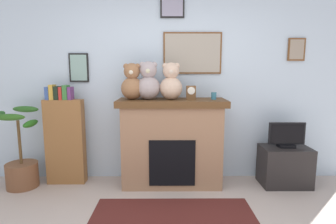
# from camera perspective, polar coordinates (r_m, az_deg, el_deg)

# --- Properties ---
(back_wall) EXTENTS (5.20, 0.15, 2.60)m
(back_wall) POSITION_cam_1_polar(r_m,az_deg,el_deg) (3.74, -0.32, 6.01)
(back_wall) COLOR silver
(back_wall) RESTS_ON ground_plane
(fireplace) EXTENTS (1.37, 0.56, 1.12)m
(fireplace) POSITION_cam_1_polar(r_m,az_deg,el_deg) (3.54, 0.80, -6.26)
(fireplace) COLOR #966D50
(fireplace) RESTS_ON ground_plane
(bookshelf) EXTENTS (0.49, 0.16, 1.30)m
(bookshelf) POSITION_cam_1_polar(r_m,az_deg,el_deg) (3.82, -20.72, -5.15)
(bookshelf) COLOR brown
(bookshelf) RESTS_ON ground_plane
(potted_plant) EXTENTS (0.50, 0.47, 1.03)m
(potted_plant) POSITION_cam_1_polar(r_m,az_deg,el_deg) (3.98, -28.34, -9.44)
(potted_plant) COLOR brown
(potted_plant) RESTS_ON ground_plane
(tv_stand) EXTENTS (0.60, 0.40, 0.51)m
(tv_stand) POSITION_cam_1_polar(r_m,az_deg,el_deg) (3.90, 23.19, -10.34)
(tv_stand) COLOR black
(tv_stand) RESTS_ON ground_plane
(television) EXTENTS (0.46, 0.14, 0.32)m
(television) POSITION_cam_1_polar(r_m,az_deg,el_deg) (3.80, 23.56, -4.60)
(television) COLOR black
(television) RESTS_ON tv_stand
(area_rug) EXTENTS (1.69, 0.97, 0.01)m
(area_rug) POSITION_cam_1_polar(r_m,az_deg,el_deg) (2.90, 1.17, -21.87)
(area_rug) COLOR #4F1E1B
(area_rug) RESTS_ON ground_plane
(candle_jar) EXTENTS (0.07, 0.07, 0.09)m
(candle_jar) POSITION_cam_1_polar(r_m,az_deg,el_deg) (3.47, 9.56, 3.34)
(candle_jar) COLOR teal
(candle_jar) RESTS_ON fireplace
(mantel_clock) EXTENTS (0.12, 0.09, 0.17)m
(mantel_clock) POSITION_cam_1_polar(r_m,az_deg,el_deg) (3.43, 4.82, 4.07)
(mantel_clock) COLOR brown
(mantel_clock) RESTS_ON fireplace
(teddy_bear_brown) EXTENTS (0.28, 0.28, 0.45)m
(teddy_bear_brown) POSITION_cam_1_polar(r_m,az_deg,el_deg) (3.43, -7.50, 5.97)
(teddy_bear_brown) COLOR #906341
(teddy_bear_brown) RESTS_ON fireplace
(teddy_bear_cream) EXTENTS (0.29, 0.29, 0.47)m
(teddy_bear_cream) POSITION_cam_1_polar(r_m,az_deg,el_deg) (3.42, -4.10, 6.17)
(teddy_bear_cream) COLOR #A19294
(teddy_bear_cream) RESTS_ON fireplace
(teddy_bear_tan) EXTENTS (0.28, 0.28, 0.46)m
(teddy_bear_tan) POSITION_cam_1_polar(r_m,az_deg,el_deg) (3.41, 0.65, 6.08)
(teddy_bear_tan) COLOR #CDAB92
(teddy_bear_tan) RESTS_ON fireplace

